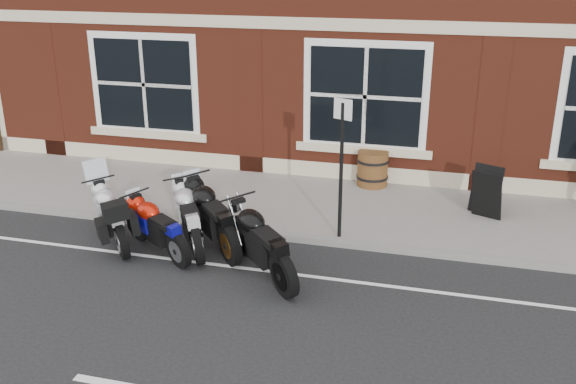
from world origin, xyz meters
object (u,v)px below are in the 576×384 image
moto_sport_silver (192,214)px  moto_sport_red (157,225)px  moto_sport_black (213,213)px  parking_sign (341,159)px  moto_touring_silver (113,211)px  moto_naked_black (261,239)px  barrel_planter (373,168)px  a_board_sign (486,192)px

moto_sport_silver → moto_sport_red: bearing=-163.8°
moto_sport_black → parking_sign: (2.09, 0.63, 0.93)m
moto_touring_silver → moto_sport_black: (1.75, 0.28, 0.05)m
moto_touring_silver → moto_naked_black: (2.86, -0.51, 0.04)m
moto_sport_silver → barrel_planter: size_ratio=2.55×
a_board_sign → barrel_planter: size_ratio=1.25×
moto_sport_black → moto_sport_silver: 0.37m
moto_touring_silver → moto_naked_black: size_ratio=0.93×
moto_touring_silver → moto_naked_black: 2.90m
moto_sport_silver → parking_sign: (2.45, 0.68, 0.98)m
moto_touring_silver → moto_sport_black: bearing=-31.5°
moto_sport_red → moto_naked_black: (1.90, -0.27, 0.09)m
a_board_sign → parking_sign: size_ratio=0.38×
moto_touring_silver → moto_sport_silver: bearing=-31.3°
moto_sport_red → a_board_sign: a_board_sign is taller
moto_sport_silver → a_board_sign: 5.42m
moto_sport_black → parking_sign: 2.37m
parking_sign → moto_sport_red: bearing=-134.6°
a_board_sign → barrel_planter: a_board_sign is taller
moto_touring_silver → moto_sport_red: size_ratio=0.98×
moto_touring_silver → a_board_sign: moto_touring_silver is taller
moto_touring_silver → moto_naked_black: moto_touring_silver is taller
moto_touring_silver → parking_sign: bearing=-27.3°
a_board_sign → moto_touring_silver: bearing=-134.9°
moto_sport_black → a_board_sign: (4.55, 2.25, -0.01)m
barrel_planter → parking_sign: 2.94m
moto_sport_black → barrel_planter: size_ratio=2.43×
barrel_planter → a_board_sign: bearing=-26.4°
moto_sport_silver → parking_sign: bearing=-15.1°
moto_sport_red → moto_touring_silver: bearing=111.3°
moto_sport_red → barrel_planter: size_ratio=2.22×
moto_sport_silver → barrel_planter: bearing=21.8°
moto_sport_black → parking_sign: parking_sign is taller
barrel_planter → parking_sign: size_ratio=0.31×
moto_sport_black → moto_sport_silver: bearing=146.5°
moto_sport_black → moto_naked_black: bearing=-77.2°
moto_sport_silver → a_board_sign: (4.91, 2.30, 0.03)m
moto_sport_red → parking_sign: size_ratio=0.68×
parking_sign → moto_sport_silver: bearing=-140.7°
a_board_sign → parking_sign: bearing=-123.4°
moto_sport_red → moto_sport_black: (0.79, 0.52, 0.09)m
moto_sport_silver → moto_naked_black: bearing=-57.2°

